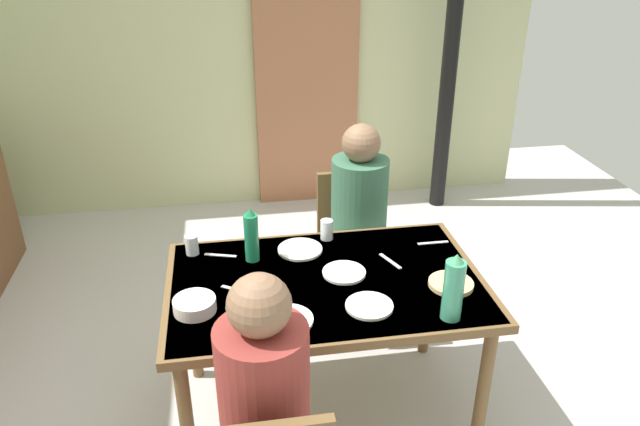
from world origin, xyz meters
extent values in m
cube|color=#BDC290|center=(0.00, 2.57, 1.37)|extent=(4.63, 0.10, 2.75)
cube|color=#9F6242|center=(0.54, 2.49, 1.00)|extent=(0.80, 0.05, 2.00)
cylinder|color=black|center=(1.58, 2.22, 1.37)|extent=(0.12, 0.12, 2.75)
cube|color=brown|center=(0.26, 0.07, 0.73)|extent=(1.36, 0.87, 0.04)
cube|color=beige|center=(0.26, 0.07, 0.75)|extent=(1.30, 0.83, 0.00)
cylinder|color=brown|center=(0.87, -0.30, 0.36)|extent=(0.06, 0.06, 0.71)
cylinder|color=brown|center=(-0.35, 0.43, 0.36)|extent=(0.06, 0.06, 0.71)
cylinder|color=brown|center=(0.87, 0.43, 0.36)|extent=(0.06, 0.06, 0.71)
cube|color=brown|center=(0.56, 0.78, 0.45)|extent=(0.40, 0.40, 0.04)
cube|color=brown|center=(0.56, 0.96, 0.66)|extent=(0.38, 0.04, 0.42)
cylinder|color=brown|center=(0.73, 0.61, 0.21)|extent=(0.04, 0.04, 0.41)
cylinder|color=brown|center=(0.39, 0.61, 0.21)|extent=(0.04, 0.04, 0.41)
cylinder|color=brown|center=(0.73, 0.95, 0.21)|extent=(0.04, 0.04, 0.41)
cylinder|color=brown|center=(0.39, 0.95, 0.21)|extent=(0.04, 0.04, 0.41)
cylinder|color=maroon|center=(-0.05, -0.60, 0.77)|extent=(0.30, 0.30, 0.52)
sphere|color=#846047|center=(-0.05, -0.60, 1.12)|extent=(0.20, 0.20, 0.20)
cube|color=#366D4E|center=(0.56, 0.62, 0.51)|extent=(0.30, 0.22, 0.12)
cylinder|color=#38664C|center=(0.56, 0.73, 0.77)|extent=(0.30, 0.30, 0.52)
sphere|color=#846047|center=(0.56, 0.73, 1.12)|extent=(0.20, 0.20, 0.20)
cylinder|color=#1D7F53|center=(-0.03, 0.29, 0.86)|extent=(0.06, 0.06, 0.23)
cone|color=#1D764B|center=(-0.03, 0.29, 0.99)|extent=(0.05, 0.05, 0.03)
cylinder|color=#39916F|center=(0.70, -0.27, 0.88)|extent=(0.08, 0.08, 0.25)
cone|color=#429663|center=(0.70, -0.27, 1.02)|extent=(0.06, 0.06, 0.04)
cylinder|color=silver|center=(-0.29, -0.07, 0.78)|extent=(0.17, 0.17, 0.05)
cylinder|color=white|center=(0.35, 0.11, 0.76)|extent=(0.19, 0.19, 0.01)
cylinder|color=white|center=(0.07, -0.19, 0.76)|extent=(0.21, 0.21, 0.01)
cylinder|color=white|center=(0.19, 0.34, 0.76)|extent=(0.21, 0.21, 0.01)
cylinder|color=white|center=(0.40, -0.15, 0.76)|extent=(0.19, 0.19, 0.01)
cylinder|color=silver|center=(0.33, 0.43, 0.80)|extent=(0.06, 0.06, 0.10)
cylinder|color=silver|center=(-0.31, 0.39, 0.80)|extent=(0.06, 0.06, 0.09)
cylinder|color=#DBB77A|center=(0.78, -0.06, 0.76)|extent=(0.19, 0.19, 0.02)
cube|color=silver|center=(-0.11, 0.05, 0.75)|extent=(0.14, 0.09, 0.00)
cube|color=silver|center=(0.83, 0.31, 0.75)|extent=(0.15, 0.02, 0.00)
cube|color=silver|center=(-0.18, 0.35, 0.75)|extent=(0.15, 0.06, 0.00)
cube|color=silver|center=(0.58, 0.18, 0.75)|extent=(0.07, 0.14, 0.00)
camera|label=1|loc=(-0.12, -2.09, 2.17)|focal=33.97mm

